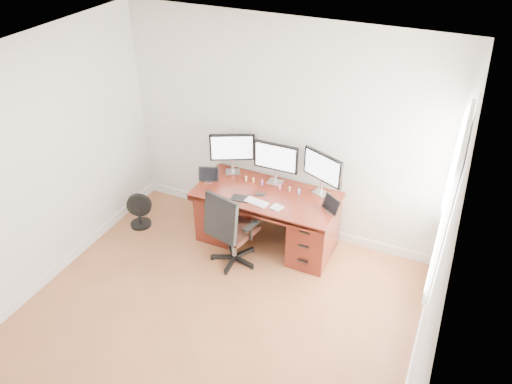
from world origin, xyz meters
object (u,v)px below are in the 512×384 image
at_px(keyboard, 257,202).
at_px(desk, 267,216).
at_px(floor_fan, 139,211).
at_px(monitor_center, 276,158).
at_px(office_chair, 231,240).

bearing_deg(keyboard, desk, 92.09).
height_order(desk, keyboard, keyboard).
relative_size(floor_fan, keyboard, 1.72).
distance_m(monitor_center, keyboard, 0.59).
bearing_deg(office_chair, keyboard, 66.39).
bearing_deg(office_chair, desk, 79.59).
height_order(desk, monitor_center, monitor_center).
height_order(office_chair, monitor_center, monitor_center).
distance_m(desk, keyboard, 0.44).
relative_size(office_chair, floor_fan, 2.14).
bearing_deg(floor_fan, keyboard, -20.42).
xyz_separation_m(desk, office_chair, (-0.23, -0.53, -0.07)).
xyz_separation_m(desk, monitor_center, (0.00, 0.24, 0.68)).
relative_size(monitor_center, keyboard, 2.01).
height_order(desk, office_chair, office_chair).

